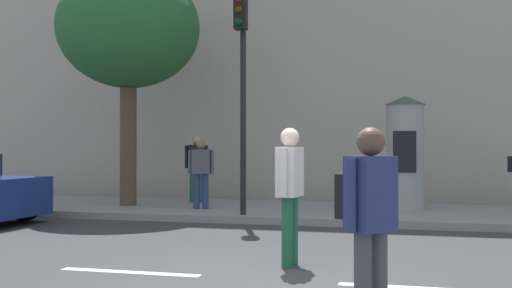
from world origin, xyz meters
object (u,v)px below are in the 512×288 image
(street_tree, at_px, (128,29))
(pedestrian_near_pole, at_px, (196,163))
(pedestrian_with_backpack, at_px, (290,184))
(pedestrian_in_dark_shirt, at_px, (201,169))
(traffic_light, at_px, (242,67))
(pedestrian_in_red_top, at_px, (368,213))
(poster_column, at_px, (405,152))

(street_tree, bearing_deg, pedestrian_near_pole, 43.03)
(pedestrian_with_backpack, relative_size, pedestrian_in_dark_shirt, 1.14)
(traffic_light, relative_size, pedestrian_in_dark_shirt, 2.91)
(pedestrian_in_red_top, bearing_deg, street_tree, 126.52)
(poster_column, xyz_separation_m, pedestrian_in_dark_shirt, (-4.45, -1.05, -0.39))
(street_tree, xyz_separation_m, pedestrian_with_backpack, (5.13, -5.81, -3.30))
(street_tree, relative_size, pedestrian_with_backpack, 3.22)
(street_tree, relative_size, pedestrian_in_red_top, 3.41)
(street_tree, height_order, pedestrian_with_backpack, street_tree)
(pedestrian_in_red_top, bearing_deg, pedestrian_near_pole, 117.41)
(street_tree, distance_m, pedestrian_with_backpack, 8.42)
(pedestrian_in_dark_shirt, bearing_deg, pedestrian_near_pole, 113.82)
(poster_column, height_order, pedestrian_in_red_top, poster_column)
(traffic_light, height_order, pedestrian_in_red_top, traffic_light)
(poster_column, distance_m, pedestrian_in_red_top, 9.32)
(pedestrian_in_dark_shirt, bearing_deg, traffic_light, -41.06)
(pedestrian_with_backpack, xyz_separation_m, pedestrian_near_pole, (-3.85, 7.00, 0.08))
(street_tree, bearing_deg, pedestrian_with_backpack, -48.51)
(poster_column, distance_m, pedestrian_in_dark_shirt, 4.59)
(pedestrian_near_pole, height_order, pedestrian_in_dark_shirt, pedestrian_near_pole)
(pedestrian_in_red_top, bearing_deg, poster_column, 89.68)
(street_tree, height_order, pedestrian_in_dark_shirt, street_tree)
(pedestrian_near_pole, relative_size, pedestrian_in_dark_shirt, 1.09)
(traffic_light, relative_size, pedestrian_near_pole, 2.68)
(pedestrian_in_red_top, relative_size, pedestrian_in_dark_shirt, 1.08)
(pedestrian_near_pole, bearing_deg, street_tree, -136.97)
(street_tree, xyz_separation_m, pedestrian_in_red_top, (6.35, -8.57, -3.37))
(pedestrian_in_dark_shirt, bearing_deg, poster_column, 13.28)
(pedestrian_in_red_top, distance_m, pedestrian_near_pole, 11.00)
(street_tree, bearing_deg, pedestrian_in_red_top, -53.48)
(pedestrian_with_backpack, bearing_deg, traffic_light, 113.56)
(poster_column, bearing_deg, pedestrian_near_pole, 174.84)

